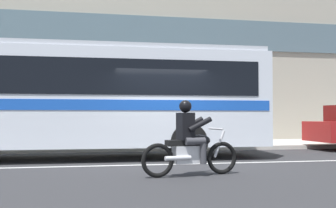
% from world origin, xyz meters
% --- Properties ---
extents(ground_plane, '(60.00, 60.00, 0.00)m').
position_xyz_m(ground_plane, '(0.00, 0.00, 0.00)').
color(ground_plane, '#2B2B2D').
extents(sidewalk_curb, '(28.00, 3.80, 0.15)m').
position_xyz_m(sidewalk_curb, '(0.00, 5.10, 0.07)').
color(sidewalk_curb, '#B7B2A8').
rests_on(sidewalk_curb, ground_plane).
extents(lane_center_stripe, '(26.60, 0.14, 0.01)m').
position_xyz_m(lane_center_stripe, '(0.00, -0.60, 0.00)').
color(lane_center_stripe, silver).
rests_on(lane_center_stripe, ground_plane).
extents(transit_bus, '(10.82, 2.69, 3.22)m').
position_xyz_m(transit_bus, '(-2.25, 1.19, 1.88)').
color(transit_bus, silver).
rests_on(transit_bus, ground_plane).
extents(motorcycle_with_rider, '(2.12, 0.73, 1.56)m').
position_xyz_m(motorcycle_with_rider, '(0.11, -2.67, 0.66)').
color(motorcycle_with_rider, black).
rests_on(motorcycle_with_rider, ground_plane).
extents(fire_hydrant, '(0.22, 0.30, 0.75)m').
position_xyz_m(fire_hydrant, '(2.48, 4.01, 0.52)').
color(fire_hydrant, '#4C8C3F').
rests_on(fire_hydrant, sidewalk_curb).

